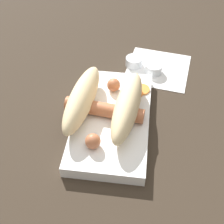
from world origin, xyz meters
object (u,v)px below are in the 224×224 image
object	(u,v)px
condiment_cup_far	(134,62)
sausage	(104,111)
food_tray	(112,120)
condiment_cup_near	(154,69)
bread_roll	(104,102)

from	to	relation	value
condiment_cup_far	sausage	bearing A→B (deg)	167.61
food_tray	condiment_cup_near	size ratio (longest dim) A/B	6.61
food_tray	condiment_cup_far	xyz separation A→B (m)	(0.20, -0.03, -0.00)
sausage	condiment_cup_far	xyz separation A→B (m)	(0.21, -0.05, -0.03)
food_tray	bread_roll	world-z (taller)	bread_roll
food_tray	condiment_cup_near	world-z (taller)	food_tray
bread_roll	condiment_cup_far	distance (m)	0.21
sausage	condiment_cup_near	bearing A→B (deg)	-27.28
bread_roll	food_tray	bearing A→B (deg)	-106.80
condiment_cup_near	condiment_cup_far	distance (m)	0.05
food_tray	condiment_cup_near	xyz separation A→B (m)	(0.18, -0.08, -0.00)
bread_roll	condiment_cup_near	bearing A→B (deg)	-28.32
bread_roll	condiment_cup_near	size ratio (longest dim) A/B	4.99
condiment_cup_far	bread_roll	bearing A→B (deg)	167.07
food_tray	bread_roll	size ratio (longest dim) A/B	1.33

